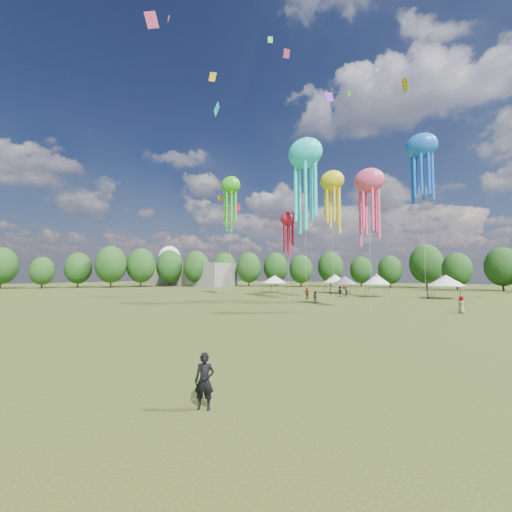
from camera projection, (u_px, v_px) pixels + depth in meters
The scene contains 10 objects.
ground at pixel (118, 351), 17.34m from camera, with size 300.00×300.00×0.00m, color #384416.
observer_main at pixel (204, 381), 9.92m from camera, with size 0.64×0.42×1.75m, color black.
spectator_near at pixel (315, 297), 46.05m from camera, with size 0.84×0.65×1.72m, color gray.
spectators_far at pixel (358, 293), 54.65m from camera, with size 23.20×21.73×1.91m.
festival_tents at pixel (351, 279), 64.95m from camera, with size 39.78×12.74×4.26m.
show_kites at pixel (325, 181), 49.96m from camera, with size 36.05×21.22×26.50m.
small_kites at pixel (360, 119), 51.51m from camera, with size 70.93×58.71×45.94m.
treeline at pixel (363, 264), 71.44m from camera, with size 201.57×95.24×13.43m.
hangar at pixel (185, 275), 117.46m from camera, with size 40.00×12.00×8.00m, color gray.
radome at pixel (169, 260), 131.76m from camera, with size 9.00×9.00×16.00m.
Camera 1 is at (16.22, -10.25, 4.24)m, focal length 22.09 mm.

